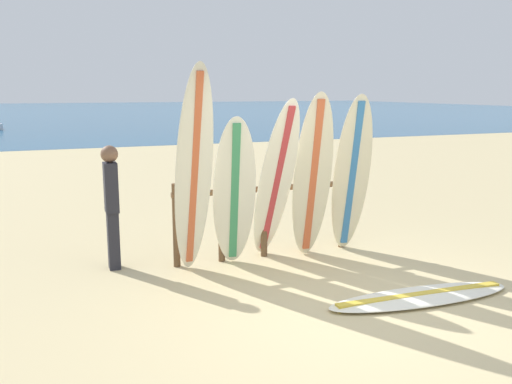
{
  "coord_description": "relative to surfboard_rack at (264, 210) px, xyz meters",
  "views": [
    {
      "loc": [
        -3.05,
        -4.54,
        2.27
      ],
      "look_at": [
        -0.22,
        2.55,
        0.85
      ],
      "focal_mm": 38.69,
      "sensor_mm": 36.0,
      "label": 1
    }
  ],
  "objects": [
    {
      "name": "beachgoer_standing",
      "position": [
        -2.0,
        0.23,
        0.22
      ],
      "size": [
        0.22,
        0.26,
        1.59
      ],
      "color": "#26262D",
      "rests_on": "ground"
    },
    {
      "name": "ocean_water",
      "position": [
        0.22,
        55.75,
        -0.65
      ],
      "size": [
        120.0,
        80.0,
        0.01
      ],
      "primitive_type": "cube",
      "color": "#1E5984",
      "rests_on": "ground"
    },
    {
      "name": "surfboard_rack",
      "position": [
        0.0,
        0.0,
        0.0
      ],
      "size": [
        2.56,
        0.09,
        1.1
      ],
      "color": "brown",
      "rests_on": "ground"
    },
    {
      "name": "surfboard_leaning_far_left",
      "position": [
        -1.1,
        -0.44,
        0.64
      ],
      "size": [
        0.48,
        0.74,
        2.6
      ],
      "color": "silver",
      "rests_on": "ground"
    },
    {
      "name": "surfboard_lying_on_sand",
      "position": [
        0.98,
        -2.13,
        -0.62
      ],
      "size": [
        2.26,
        0.66,
        0.08
      ],
      "color": "white",
      "rests_on": "ground"
    },
    {
      "name": "ground_plane",
      "position": [
        0.22,
        -2.25,
        -0.66
      ],
      "size": [
        120.0,
        120.0,
        0.0
      ],
      "primitive_type": "plane",
      "color": "#CCB784"
    },
    {
      "name": "surfboard_leaning_center",
      "position": [
        0.54,
        -0.36,
        0.47
      ],
      "size": [
        0.59,
        0.64,
        2.26
      ],
      "color": "beige",
      "rests_on": "ground"
    },
    {
      "name": "surfboard_leaning_center_left",
      "position": [
        0.03,
        -0.32,
        0.44
      ],
      "size": [
        0.5,
        1.02,
        2.19
      ],
      "color": "white",
      "rests_on": "ground"
    },
    {
      "name": "surfboard_leaning_center_right",
      "position": [
        1.18,
        -0.31,
        0.46
      ],
      "size": [
        0.63,
        0.71,
        2.23
      ],
      "color": "beige",
      "rests_on": "ground"
    },
    {
      "name": "surfboard_leaning_left",
      "position": [
        -0.54,
        -0.31,
        0.33
      ],
      "size": [
        0.65,
        0.68,
        1.97
      ],
      "color": "silver",
      "rests_on": "ground"
    }
  ]
}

